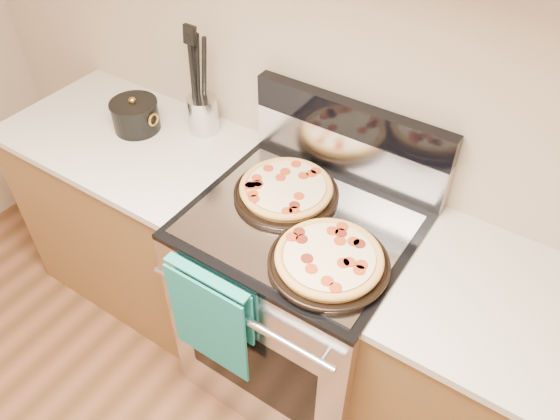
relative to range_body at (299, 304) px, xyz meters
The scene contains 16 objects.
wall_back 0.97m from the range_body, 90.00° to the left, with size 4.00×4.00×0.00m, color tan.
range_body is the anchor object (origin of this frame).
oven_window 0.34m from the range_body, 90.00° to the right, with size 0.56×0.01×0.40m, color black.
cooktop 0.46m from the range_body, ahead, with size 0.76×0.68×0.02m, color black.
backsplash_lower 0.64m from the range_body, 90.00° to the left, with size 0.76×0.06×0.18m, color silver.
backsplash_upper 0.77m from the range_body, 90.00° to the left, with size 0.76×0.06×0.12m, color black.
oven_handle 0.51m from the range_body, 90.00° to the right, with size 0.03×0.03×0.70m, color silver.
dish_towel 0.47m from the range_body, 107.74° to the right, with size 0.32×0.05×0.42m, color #177676, non-canonical shape.
foil_sheet 0.47m from the range_body, 90.00° to the right, with size 0.70×0.55×0.01m, color gray.
cabinet_left 0.88m from the range_body, behind, with size 1.00×0.62×0.88m, color brown.
countertop_left 0.99m from the range_body, behind, with size 1.02×0.64×0.03m, color beige.
cabinet_right 0.88m from the range_body, ahead, with size 1.00×0.62×0.88m, color brown.
pepperoni_pizza_back 0.52m from the range_body, 147.98° to the left, with size 0.37×0.37×0.05m, color #C4813B, non-canonical shape.
pepperoni_pizza_front 0.55m from the range_body, 36.53° to the right, with size 0.38×0.38×0.05m, color #C4813B, non-canonical shape.
utensil_crock 0.86m from the range_body, 159.09° to the left, with size 0.12×0.12×0.15m, color silver.
saucepan 1.02m from the range_body, behind, with size 0.19×0.19×0.12m, color black.
Camera 1 is at (0.68, 0.49, 2.22)m, focal length 35.00 mm.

